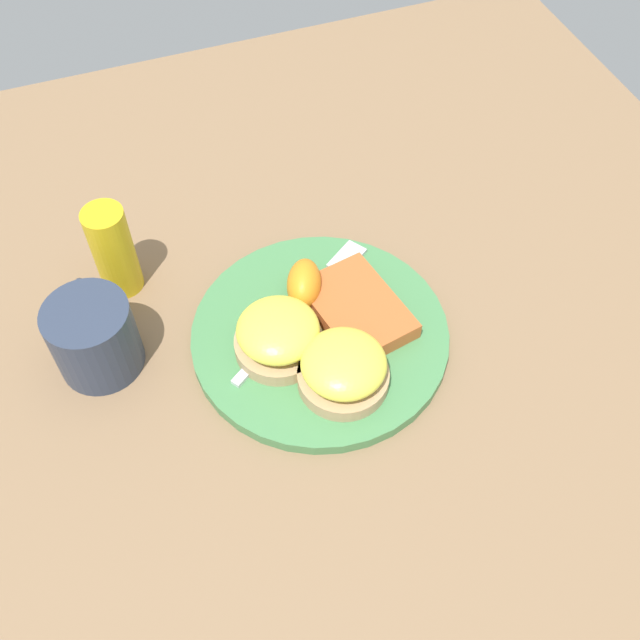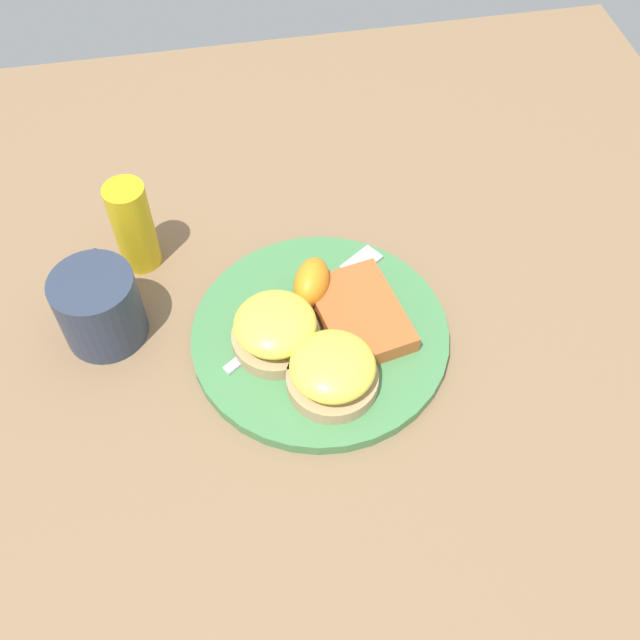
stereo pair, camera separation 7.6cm
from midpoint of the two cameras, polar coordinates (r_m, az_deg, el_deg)
name	(u,v)px [view 2 (the right image)]	position (r m, az deg, el deg)	size (l,w,h in m)	color
ground_plane	(320,339)	(0.79, 2.76, -1.67)	(1.10, 1.10, 0.00)	#846647
plate	(320,335)	(0.78, 2.78, -1.37)	(0.27, 0.27, 0.01)	#47844C
sandwich_benedict_left	(276,329)	(0.75, -0.52, -0.92)	(0.09, 0.09, 0.05)	tan
sandwich_benedict_right	(331,372)	(0.72, 3.85, -4.16)	(0.09, 0.09, 0.05)	tan
hashbrown_patty	(360,314)	(0.78, 5.86, 0.25)	(0.12, 0.08, 0.02)	#B75B2A
orange_wedge	(307,283)	(0.78, 1.78, 2.66)	(0.06, 0.04, 0.04)	orange
fork	(315,299)	(0.80, 2.34, 1.44)	(0.14, 0.19, 0.00)	silver
cup	(99,307)	(0.78, -13.85, 0.82)	(0.11, 0.09, 0.08)	#2D384C
condiment_bottle	(133,226)	(0.83, -11.52, 6.85)	(0.04, 0.04, 0.11)	gold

